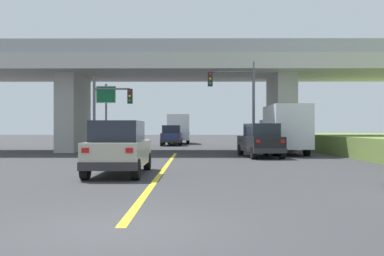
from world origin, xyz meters
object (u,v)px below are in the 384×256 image
suv_crossing (260,140)px  semi_truck_distant (179,129)px  suv_lead (119,148)px  highway_sign (106,103)px  box_truck (284,129)px  sedan_oncoming (172,135)px  traffic_signal_nearside (239,96)px  traffic_signal_farside (108,106)px

suv_crossing → semi_truck_distant: size_ratio=0.69×
suv_crossing → semi_truck_distant: 24.13m
suv_lead → highway_sign: (-3.45, 15.00, 2.54)m
suv_lead → semi_truck_distant: bearing=88.1°
box_truck → sedan_oncoming: size_ratio=1.55×
box_truck → traffic_signal_nearside: (-3.11, -0.60, 2.20)m
suv_lead → suv_crossing: bearing=55.9°
sedan_oncoming → highway_sign: 13.76m
sedan_oncoming → suv_lead: bearing=-91.1°
box_truck → traffic_signal_nearside: bearing=-169.1°
suv_crossing → traffic_signal_farside: 10.05m
suv_lead → suv_crossing: size_ratio=0.99×
suv_crossing → highway_sign: 11.65m
suv_lead → traffic_signal_nearside: traffic_signal_nearside is taller
highway_sign → traffic_signal_farside: bearing=-76.8°
suv_crossing → sedan_oncoming: (-6.21, 17.91, 0.00)m
traffic_signal_farside → highway_sign: size_ratio=1.05×
box_truck → traffic_signal_farside: traffic_signal_farside is taller
box_truck → semi_truck_distant: bearing=111.1°
suv_lead → sedan_oncoming: 27.93m
suv_crossing → sedan_oncoming: 18.95m
highway_sign → suv_lead: bearing=-77.0°
traffic_signal_farside → highway_sign: bearing=103.2°
traffic_signal_farside → highway_sign: traffic_signal_farside is taller
suv_crossing → traffic_signal_nearside: (-1.02, 2.71, 2.87)m
traffic_signal_nearside → highway_sign: 9.49m
box_truck → highway_sign: (-12.32, 1.68, 1.86)m
suv_crossing → semi_truck_distant: (-5.67, 23.45, 0.66)m
traffic_signal_nearside → box_truck: bearing=10.9°
box_truck → semi_truck_distant: 21.58m
sedan_oncoming → traffic_signal_farside: traffic_signal_farside is taller
traffic_signal_nearside → suv_lead: bearing=-114.3°
sedan_oncoming → traffic_signal_nearside: bearing=-71.1°
suv_crossing → traffic_signal_nearside: bearing=104.8°
highway_sign → semi_truck_distant: 19.10m
suv_lead → highway_sign: size_ratio=0.98×
suv_crossing → semi_truck_distant: bearing=97.8°
traffic_signal_farside → box_truck: bearing=5.5°
sedan_oncoming → traffic_signal_farside: size_ratio=0.91×
highway_sign → traffic_signal_nearside: bearing=-13.9°
suv_crossing → box_truck: bearing=51.9°
sedan_oncoming → semi_truck_distant: bearing=84.4°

